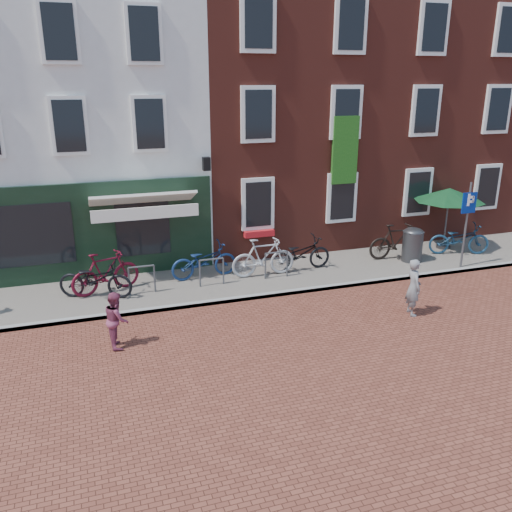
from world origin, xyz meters
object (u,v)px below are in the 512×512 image
object	(u,v)px
bicycle_1	(105,272)
bicycle_6	(459,239)
bicycle_3	(263,257)
bicycle_2	(204,261)
parasol	(450,192)
boy	(117,319)
parking_sign	(467,214)
bicycle_5	(397,241)
litter_bin	(413,243)
woman	(413,287)
bicycle_0	(95,279)
bicycle_4	(300,254)

from	to	relation	value
bicycle_1	bicycle_6	xyz separation A→B (m)	(11.68, -0.23, -0.06)
bicycle_3	bicycle_2	bearing A→B (deg)	77.18
parasol	boy	size ratio (longest dim) A/B	1.83
parking_sign	bicycle_3	distance (m)	6.51
bicycle_1	bicycle_3	size ratio (longest dim) A/B	1.00
boy	bicycle_6	xyz separation A→B (m)	(11.62, 2.94, -0.02)
bicycle_5	bicycle_6	distance (m)	2.29
parking_sign	bicycle_3	bearing A→B (deg)	168.88
litter_bin	boy	size ratio (longest dim) A/B	0.91
parking_sign	woman	xyz separation A→B (m)	(-3.46, -2.42, -1.08)
parking_sign	bicycle_1	xyz separation A→B (m)	(-10.92, 1.38, -1.13)
bicycle_5	bicycle_6	bearing A→B (deg)	-92.77
parking_sign	parasol	xyz separation A→B (m)	(0.74, 1.89, 0.28)
bicycle_3	bicycle_6	world-z (taller)	bicycle_3
bicycle_3	woman	bearing A→B (deg)	-141.61
woman	bicycle_3	size ratio (longest dim) A/B	0.76
parking_sign	woman	distance (m)	4.36
litter_bin	bicycle_3	size ratio (longest dim) A/B	0.61
litter_bin	woman	size ratio (longest dim) A/B	0.80
bicycle_6	boy	bearing A→B (deg)	123.05
bicycle_2	parasol	bearing A→B (deg)	-94.21
parking_sign	bicycle_2	distance (m)	8.29
bicycle_2	bicycle_1	bearing A→B (deg)	89.64
woman	bicycle_2	xyz separation A→B (m)	(-4.57, 4.08, -0.12)
parasol	bicycle_6	distance (m)	1.65
bicycle_5	bicycle_6	size ratio (longest dim) A/B	0.97
parasol	bicycle_2	xyz separation A→B (m)	(-8.78, -0.24, -1.48)
woman	bicycle_0	xyz separation A→B (m)	(-7.74, 3.49, -0.12)
parasol	bicycle_5	distance (m)	2.71
parasol	bicycle_3	world-z (taller)	parasol
woman	bicycle_0	world-z (taller)	woman
parking_sign	bicycle_2	world-z (taller)	parking_sign
bicycle_5	boy	bearing A→B (deg)	112.95
woman	bicycle_6	distance (m)	5.53
bicycle_5	bicycle_1	bearing A→B (deg)	94.19
parking_sign	woman	bearing A→B (deg)	-145.05
bicycle_0	bicycle_6	world-z (taller)	same
litter_bin	parking_sign	bearing A→B (deg)	-41.02
litter_bin	parasol	world-z (taller)	parasol
bicycle_0	bicycle_3	size ratio (longest dim) A/B	1.03
parking_sign	bicycle_1	bearing A→B (deg)	172.78
bicycle_5	bicycle_6	xyz separation A→B (m)	(2.28, -0.27, -0.06)
parking_sign	woman	world-z (taller)	parking_sign
bicycle_1	parking_sign	bearing A→B (deg)	-115.85
parking_sign	bicycle_2	size ratio (longest dim) A/B	1.34
parking_sign	parasol	world-z (taller)	parking_sign
bicycle_1	boy	bearing A→B (deg)	162.39
bicycle_3	bicycle_4	xyz separation A→B (m)	(1.26, 0.12, -0.06)
bicycle_0	parking_sign	bearing A→B (deg)	-73.58
woman	boy	bearing A→B (deg)	95.40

